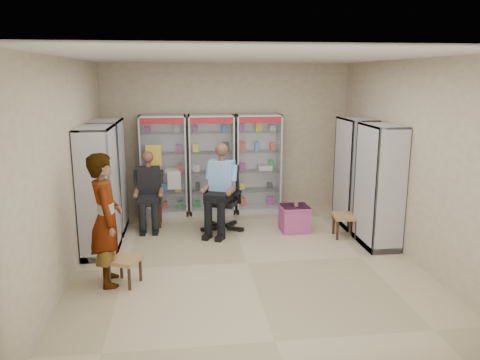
{
  "coord_description": "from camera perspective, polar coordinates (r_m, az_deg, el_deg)",
  "views": [
    {
      "loc": [
        -0.92,
        -6.53,
        2.76
      ],
      "look_at": [
        -0.02,
        0.7,
        1.12
      ],
      "focal_mm": 35.0,
      "sensor_mm": 36.0,
      "label": 1
    }
  ],
  "objects": [
    {
      "name": "floor",
      "position": [
        7.15,
        0.87,
        -10.04
      ],
      "size": [
        6.0,
        6.0,
        0.0
      ],
      "primitive_type": "plane",
      "color": "tan",
      "rests_on": "ground"
    },
    {
      "name": "room_shell",
      "position": [
        6.64,
        0.92,
        5.82
      ],
      "size": [
        5.02,
        6.02,
        3.01
      ],
      "color": "#C3B091",
      "rests_on": "ground"
    },
    {
      "name": "cabinet_back_left",
      "position": [
        9.44,
        -9.26,
        1.74
      ],
      "size": [
        0.9,
        0.5,
        2.0
      ],
      "primitive_type": "cube",
      "color": "#AAADB2",
      "rests_on": "floor"
    },
    {
      "name": "cabinet_back_mid",
      "position": [
        9.45,
        -3.5,
        1.89
      ],
      "size": [
        0.9,
        0.5,
        2.0
      ],
      "primitive_type": "cube",
      "color": "#A7A8AE",
      "rests_on": "floor"
    },
    {
      "name": "cabinet_back_right",
      "position": [
        9.55,
        2.2,
        2.03
      ],
      "size": [
        0.9,
        0.5,
        2.0
      ],
      "primitive_type": "cube",
      "color": "#B0B3B8",
      "rests_on": "floor"
    },
    {
      "name": "cabinet_right_far",
      "position": [
        8.9,
        13.81,
        0.88
      ],
      "size": [
        0.9,
        0.5,
        2.0
      ],
      "primitive_type": "cube",
      "rotation": [
        0.0,
        0.0,
        1.57
      ],
      "color": "silver",
      "rests_on": "floor"
    },
    {
      "name": "cabinet_right_near",
      "position": [
        7.9,
        16.61,
        -0.75
      ],
      "size": [
        0.9,
        0.5,
        2.0
      ],
      "primitive_type": "cube",
      "rotation": [
        0.0,
        0.0,
        1.57
      ],
      "color": "#B0B3B8",
      "rests_on": "floor"
    },
    {
      "name": "cabinet_left_far",
      "position": [
        8.62,
        -15.67,
        0.4
      ],
      "size": [
        0.9,
        0.5,
        2.0
      ],
      "primitive_type": "cube",
      "rotation": [
        0.0,
        0.0,
        -1.57
      ],
      "color": "silver",
      "rests_on": "floor"
    },
    {
      "name": "cabinet_left_near",
      "position": [
        7.56,
        -16.86,
        -1.36
      ],
      "size": [
        0.9,
        0.5,
        2.0
      ],
      "primitive_type": "cube",
      "rotation": [
        0.0,
        0.0,
        -1.57
      ],
      "color": "#A2A5A9",
      "rests_on": "floor"
    },
    {
      "name": "wooden_chair",
      "position": [
        8.86,
        -10.93,
        -2.56
      ],
      "size": [
        0.42,
        0.42,
        0.94
      ],
      "primitive_type": "cube",
      "color": "black",
      "rests_on": "floor"
    },
    {
      "name": "seated_customer",
      "position": [
        8.76,
        -11.0,
        -1.38
      ],
      "size": [
        0.44,
        0.6,
        1.34
      ],
      "primitive_type": null,
      "color": "black",
      "rests_on": "floor"
    },
    {
      "name": "office_chair",
      "position": [
        8.42,
        -2.19,
        -2.28
      ],
      "size": [
        0.85,
        0.85,
        1.18
      ],
      "primitive_type": "cube",
      "rotation": [
        0.0,
        0.0,
        -0.42
      ],
      "color": "black",
      "rests_on": "floor"
    },
    {
      "name": "seated_shopkeeper",
      "position": [
        8.33,
        -2.17,
        -1.29
      ],
      "size": [
        0.73,
        0.83,
        1.5
      ],
      "primitive_type": null,
      "rotation": [
        0.0,
        0.0,
        -0.42
      ],
      "color": "#6FA3DB",
      "rests_on": "floor"
    },
    {
      "name": "pink_trunk",
      "position": [
        8.52,
        6.65,
        -4.67
      ],
      "size": [
        0.5,
        0.49,
        0.47
      ],
      "primitive_type": "cube",
      "rotation": [
        0.0,
        0.0,
        0.03
      ],
      "color": "#C34E95",
      "rests_on": "floor"
    },
    {
      "name": "tea_glass",
      "position": [
        8.42,
        6.87,
        -2.88
      ],
      "size": [
        0.07,
        0.07,
        0.1
      ],
      "primitive_type": "cylinder",
      "color": "#5C2B07",
      "rests_on": "pink_trunk"
    },
    {
      "name": "woven_stool_a",
      "position": [
        8.37,
        12.65,
        -5.46
      ],
      "size": [
        0.44,
        0.44,
        0.4
      ],
      "primitive_type": "cube",
      "rotation": [
        0.0,
        0.0,
        -0.11
      ],
      "color": "olive",
      "rests_on": "floor"
    },
    {
      "name": "woven_stool_b",
      "position": [
        6.59,
        -13.83,
        -10.73
      ],
      "size": [
        0.49,
        0.49,
        0.37
      ],
      "primitive_type": "cube",
      "rotation": [
        0.0,
        0.0,
        -0.42
      ],
      "color": "#9D7442",
      "rests_on": "floor"
    },
    {
      "name": "standing_man",
      "position": [
        6.44,
        -16.03,
        -4.67
      ],
      "size": [
        0.54,
        0.72,
        1.79
      ],
      "primitive_type": "imported",
      "rotation": [
        0.0,
        0.0,
        1.76
      ],
      "color": "gray",
      "rests_on": "floor"
    }
  ]
}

